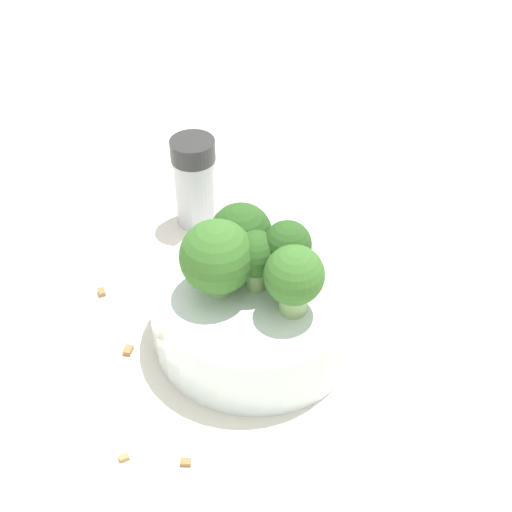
% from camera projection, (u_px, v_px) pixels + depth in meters
% --- Properties ---
extents(ground_plane, '(3.00, 3.00, 0.00)m').
position_uv_depth(ground_plane, '(256.00, 334.00, 0.54)').
color(ground_plane, silver).
extents(bowl, '(0.15, 0.15, 0.05)m').
position_uv_depth(bowl, '(256.00, 311.00, 0.52)').
color(bowl, silver).
rests_on(bowl, ground_plane).
extents(broccoli_floret_0, '(0.05, 0.05, 0.05)m').
position_uv_depth(broccoli_floret_0, '(241.00, 235.00, 0.51)').
color(broccoli_floret_0, '#7A9E5B').
rests_on(broccoli_floret_0, bowl).
extents(broccoli_floret_1, '(0.03, 0.03, 0.05)m').
position_uv_depth(broccoli_floret_1, '(256.00, 257.00, 0.49)').
color(broccoli_floret_1, '#84AD66').
rests_on(broccoli_floret_1, bowl).
extents(broccoli_floret_2, '(0.05, 0.05, 0.06)m').
position_uv_depth(broccoli_floret_2, '(217.00, 258.00, 0.48)').
color(broccoli_floret_2, '#8EB770').
rests_on(broccoli_floret_2, bowl).
extents(broccoli_floret_3, '(0.04, 0.04, 0.05)m').
position_uv_depth(broccoli_floret_3, '(293.00, 279.00, 0.47)').
color(broccoli_floret_3, '#8EB770').
rests_on(broccoli_floret_3, bowl).
extents(broccoli_floret_4, '(0.03, 0.03, 0.05)m').
position_uv_depth(broccoli_floret_4, '(287.00, 250.00, 0.49)').
color(broccoli_floret_4, '#7A9E5B').
rests_on(broccoli_floret_4, bowl).
extents(pepper_shaker, '(0.04, 0.04, 0.08)m').
position_uv_depth(pepper_shaker, '(195.00, 181.00, 0.62)').
color(pepper_shaker, '#B2B7BC').
rests_on(pepper_shaker, ground_plane).
extents(almond_crumb_0, '(0.01, 0.01, 0.01)m').
position_uv_depth(almond_crumb_0, '(101.00, 290.00, 0.57)').
color(almond_crumb_0, olive).
rests_on(almond_crumb_0, ground_plane).
extents(almond_crumb_1, '(0.01, 0.01, 0.01)m').
position_uv_depth(almond_crumb_1, '(186.00, 461.00, 0.45)').
color(almond_crumb_1, olive).
rests_on(almond_crumb_1, ground_plane).
extents(almond_crumb_2, '(0.01, 0.01, 0.01)m').
position_uv_depth(almond_crumb_2, '(245.00, 220.00, 0.64)').
color(almond_crumb_2, olive).
rests_on(almond_crumb_2, ground_plane).
extents(almond_crumb_3, '(0.01, 0.01, 0.01)m').
position_uv_depth(almond_crumb_3, '(128.00, 348.00, 0.52)').
color(almond_crumb_3, olive).
rests_on(almond_crumb_3, ground_plane).
extents(almond_crumb_4, '(0.01, 0.01, 0.01)m').
position_uv_depth(almond_crumb_4, '(124.00, 456.00, 0.46)').
color(almond_crumb_4, '#AD7F4C').
rests_on(almond_crumb_4, ground_plane).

